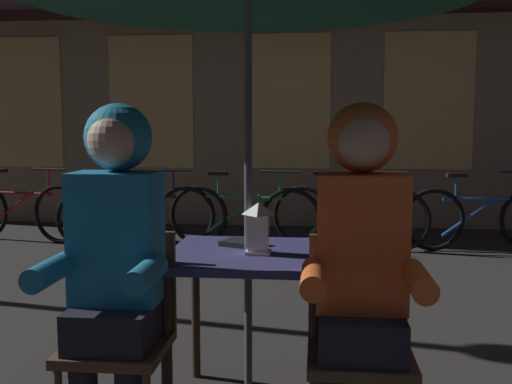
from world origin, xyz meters
TOP-DOWN VIEW (x-y plane):
  - cafe_table at (0.00, 0.00)m, footprint 0.72×0.72m
  - lantern at (0.05, -0.04)m, footprint 0.11×0.11m
  - chair_left at (-0.48, -0.37)m, footprint 0.40×0.40m
  - chair_right at (0.48, -0.37)m, footprint 0.40×0.40m
  - person_left_hooded at (-0.48, -0.43)m, footprint 0.45×0.56m
  - person_right_hooded at (0.48, -0.43)m, footprint 0.45×0.56m
  - bicycle_nearest at (-3.01, 3.78)m, footprint 1.65×0.40m
  - bicycle_second at (-1.60, 3.55)m, footprint 1.64×0.45m
  - bicycle_third at (-0.46, 3.65)m, footprint 1.67×0.29m
  - bicycle_fourth at (0.65, 3.73)m, footprint 1.65×0.39m
  - bicycle_fifth at (2.02, 3.75)m, footprint 1.67×0.25m
  - book at (-0.03, 0.12)m, footprint 0.24×0.21m

SIDE VIEW (x-z plane):
  - bicycle_nearest at x=-3.01m, z-range -0.07..0.77m
  - bicycle_second at x=-1.60m, z-range -0.07..0.77m
  - bicycle_third at x=-0.46m, z-range -0.07..0.77m
  - bicycle_fourth at x=0.65m, z-range -0.07..0.77m
  - bicycle_fifth at x=2.02m, z-range -0.07..0.77m
  - chair_left at x=-0.48m, z-range 0.05..0.92m
  - chair_right at x=0.48m, z-range 0.05..0.92m
  - cafe_table at x=0.00m, z-range 0.27..1.01m
  - book at x=-0.03m, z-range 0.74..0.76m
  - person_left_hooded at x=-0.48m, z-range 0.15..1.55m
  - person_right_hooded at x=0.48m, z-range 0.15..1.55m
  - lantern at x=0.05m, z-range 0.75..0.98m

